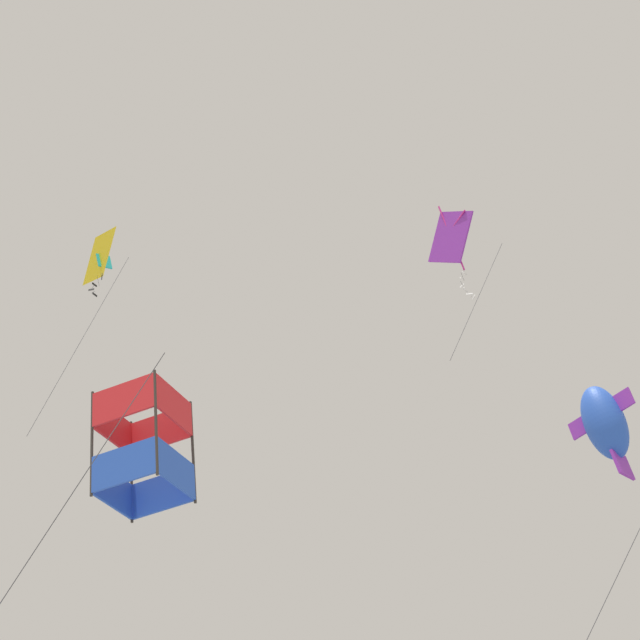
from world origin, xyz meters
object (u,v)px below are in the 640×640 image
kite_fish_near_right (605,423)px  kite_diamond_upper_right (451,238)px  kite_box_far_centre (143,447)px  kite_delta_low_drifter (100,258)px

kite_fish_near_right → kite_diamond_upper_right: size_ratio=1.13×
kite_box_far_centre → kite_delta_low_drifter: bearing=146.1°
kite_delta_low_drifter → kite_fish_near_right: bearing=44.6°
kite_fish_near_right → kite_diamond_upper_right: 9.73m
kite_delta_low_drifter → kite_diamond_upper_right: size_ratio=1.20×
kite_delta_low_drifter → kite_fish_near_right: kite_delta_low_drifter is taller
kite_delta_low_drifter → kite_box_far_centre: bearing=1.0°
kite_box_far_centre → kite_diamond_upper_right: size_ratio=1.27×
kite_delta_low_drifter → kite_diamond_upper_right: kite_delta_low_drifter is taller
kite_diamond_upper_right → kite_fish_near_right: bearing=5.0°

